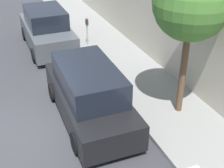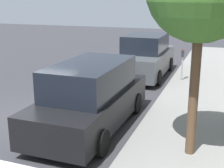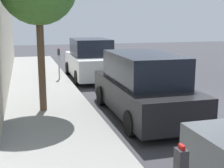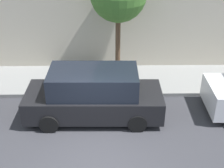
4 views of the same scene
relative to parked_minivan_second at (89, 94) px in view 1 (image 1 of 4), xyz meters
The scene contains 6 objects.
ground_plane 2.34m from the parked_minivan_second, behind, with size 60.00×60.00×0.00m, color #38383D.
sidewalk 2.82m from the parked_minivan_second, ahead, with size 2.66×32.00×0.15m.
parked_minivan_second is the anchor object (origin of this frame).
parked_suv_third 6.49m from the parked_minivan_second, 90.28° to the left, with size 2.08×4.81×1.98m.
parking_meter_far 5.96m from the parked_minivan_second, 72.40° to the left, with size 0.11×0.15×1.37m.
street_tree 4.20m from the parked_minivan_second, 18.13° to the right, with size 2.29×2.29×4.84m.
Camera 1 is at (-0.40, -8.19, 6.25)m, focal length 50.00 mm.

